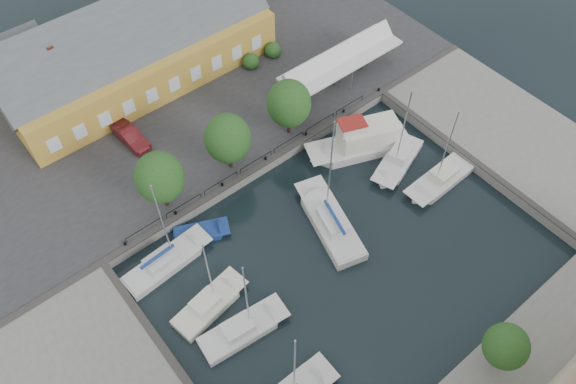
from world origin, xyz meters
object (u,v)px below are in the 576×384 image
at_px(warehouse, 131,53).
at_px(center_sailboat, 331,224).
at_px(east_boat_b, 440,181).
at_px(launch_nw, 201,233).
at_px(trawler, 363,142).
at_px(car_red, 130,136).
at_px(west_boat_a, 166,263).
at_px(west_boat_c, 242,331).
at_px(east_boat_a, 398,161).
at_px(west_boat_b, 209,306).
at_px(tent_canopy, 341,60).

distance_m(warehouse, center_sailboat, 27.37).
height_order(east_boat_b, launch_nw, east_boat_b).
xyz_separation_m(warehouse, trawler, (12.29, -21.95, -3.41)).
height_order(trawler, east_boat_b, east_boat_b).
height_order(car_red, trawler, trawler).
distance_m(west_boat_a, launch_nw, 4.07).
distance_m(trawler, west_boat_c, 21.94).
distance_m(trawler, west_boat_a, 21.90).
bearing_deg(warehouse, trawler, -60.75).
bearing_deg(east_boat_b, center_sailboat, 166.15).
relative_size(trawler, east_boat_a, 1.02).
xyz_separation_m(trawler, launch_nw, (-17.87, 1.72, -0.93)).
xyz_separation_m(west_boat_a, west_boat_b, (0.63, -5.52, -0.01)).
bearing_deg(car_red, warehouse, 52.04).
distance_m(warehouse, east_boat_a, 29.19).
xyz_separation_m(east_boat_b, west_boat_b, (-24.04, 3.06, -0.00)).
relative_size(west_boat_a, west_boat_c, 1.08).
height_order(east_boat_b, west_boat_a, west_boat_a).
bearing_deg(tent_canopy, west_boat_c, -147.08).
xyz_separation_m(west_boat_a, west_boat_c, (1.42, -8.89, -0.01)).
xyz_separation_m(tent_canopy, east_boat_a, (-2.84, -11.55, -3.42)).
distance_m(east_boat_a, west_boat_b, 22.73).
height_order(center_sailboat, east_boat_b, center_sailboat).
height_order(warehouse, east_boat_a, warehouse).
xyz_separation_m(car_red, west_boat_b, (-3.89, -18.81, -1.52)).
bearing_deg(launch_nw, west_boat_c, -104.93).
xyz_separation_m(west_boat_c, launch_nw, (2.57, 9.65, -0.17)).
relative_size(trawler, west_boat_a, 0.98).
distance_m(west_boat_a, west_boat_c, 9.01).
relative_size(trawler, west_boat_c, 1.06).
bearing_deg(tent_canopy, east_boat_a, -103.82).
height_order(tent_canopy, west_boat_c, west_boat_c).
height_order(tent_canopy, center_sailboat, center_sailboat).
bearing_deg(west_boat_c, tent_canopy, 32.92).
xyz_separation_m(east_boat_b, launch_nw, (-20.67, 9.34, -0.17)).
distance_m(west_boat_b, launch_nw, 7.13).
height_order(car_red, west_boat_b, west_boat_b).
xyz_separation_m(west_boat_a, launch_nw, (4.00, 0.76, -0.18)).
bearing_deg(warehouse, center_sailboat, -81.86).
height_order(west_boat_a, west_boat_c, west_boat_a).
distance_m(trawler, launch_nw, 17.98).
distance_m(warehouse, launch_nw, 21.43).
xyz_separation_m(tent_canopy, east_boat_b, (-1.50, -15.71, -3.42)).
relative_size(warehouse, car_red, 6.05).
relative_size(center_sailboat, west_boat_c, 1.29).
distance_m(warehouse, west_boat_a, 23.44).
bearing_deg(west_boat_a, center_sailboat, -23.41).
height_order(trawler, west_boat_a, west_boat_a).
distance_m(warehouse, car_red, 9.59).
relative_size(warehouse, launch_nw, 5.47).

